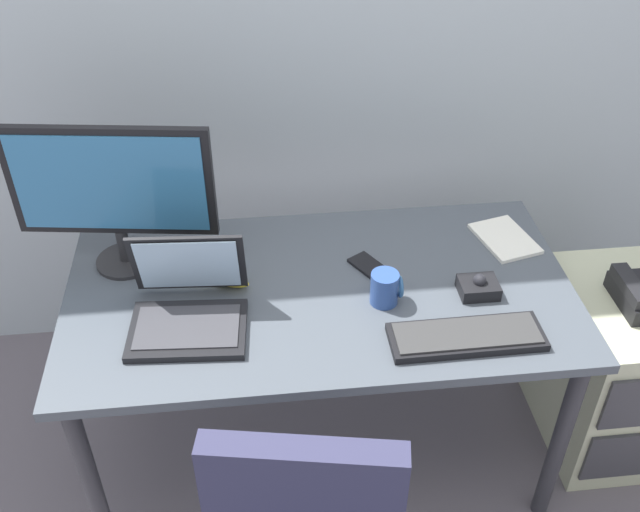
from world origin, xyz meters
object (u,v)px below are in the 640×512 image
laptop (188,305)px  trackball_mouse (478,287)px  coffee_mug (385,288)px  paper_notepad (505,239)px  banana (219,278)px  keyboard (466,336)px  monitor_main (112,189)px  file_cabinet (617,367)px  cell_phone (371,268)px

laptop → trackball_mouse: bearing=1.8°
coffee_mug → paper_notepad: size_ratio=0.47×
coffee_mug → banana: coffee_mug is taller
keyboard → paper_notepad: (0.24, 0.42, -0.01)m
keyboard → banana: size_ratio=2.16×
laptop → trackball_mouse: (0.81, 0.03, -0.03)m
keyboard → laptop: laptop is taller
trackball_mouse → paper_notepad: (0.16, 0.24, -0.02)m
laptop → monitor_main: bearing=125.4°
file_cabinet → monitor_main: (-1.56, 0.20, 0.68)m
file_cabinet → trackball_mouse: bearing=-175.0°
file_cabinet → trackball_mouse: 0.70m
trackball_mouse → coffee_mug: coffee_mug is taller
paper_notepad → file_cabinet: bearing=-26.1°
cell_phone → laptop: bearing=166.0°
laptop → coffee_mug: laptop is taller
monitor_main → trackball_mouse: (1.01, -0.25, -0.24)m
keyboard → cell_phone: (-0.20, 0.33, -0.01)m
laptop → banana: laptop is taller
monitor_main → laptop: 0.40m
laptop → paper_notepad: laptop is taller
banana → trackball_mouse: bearing=-9.6°
file_cabinet → trackball_mouse: size_ratio=5.37×
laptop → file_cabinet: bearing=3.1°
monitor_main → coffee_mug: monitor_main is taller
keyboard → banana: (-0.65, 0.31, 0.01)m
monitor_main → keyboard: 1.05m
coffee_mug → banana: size_ratio=0.51×
file_cabinet → coffee_mug: bearing=-176.1°
banana → paper_notepad: bearing=7.4°
trackball_mouse → keyboard: bearing=-114.6°
cell_phone → file_cabinet: bearing=-38.0°
laptop → cell_phone: 0.56m
banana → monitor_main: bearing=155.1°
paper_notepad → cell_phone: (-0.44, -0.10, -0.00)m
monitor_main → keyboard: size_ratio=1.40×
paper_notepad → cell_phone: size_ratio=1.46×
paper_notepad → banana: banana is taller
monitor_main → cell_phone: (0.73, -0.11, -0.26)m
laptop → coffee_mug: size_ratio=3.36×
file_cabinet → trackball_mouse: trackball_mouse is taller
file_cabinet → keyboard: size_ratio=1.44×
laptop → paper_notepad: bearing=15.3°
laptop → trackball_mouse: 0.81m
keyboard → cell_phone: bearing=121.7°
trackball_mouse → paper_notepad: trackball_mouse is taller
trackball_mouse → cell_phone: bearing=153.7°
keyboard → laptop: size_ratio=1.25×
file_cabinet → keyboard: bearing=-159.8°
monitor_main → paper_notepad: 1.19m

